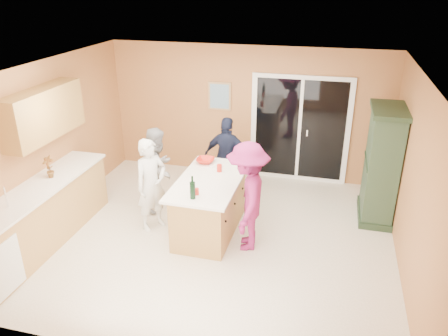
% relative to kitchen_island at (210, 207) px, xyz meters
% --- Properties ---
extents(floor, '(5.50, 5.50, 0.00)m').
position_rel_kitchen_island_xyz_m(floor, '(0.10, -0.15, -0.43)').
color(floor, '#F0E4CF').
rests_on(floor, ground).
extents(ceiling, '(5.50, 5.00, 0.10)m').
position_rel_kitchen_island_xyz_m(ceiling, '(0.10, -0.15, 2.17)').
color(ceiling, silver).
rests_on(ceiling, wall_back).
extents(wall_back, '(5.50, 0.10, 2.60)m').
position_rel_kitchen_island_xyz_m(wall_back, '(0.10, 2.35, 0.87)').
color(wall_back, tan).
rests_on(wall_back, ground).
extents(wall_front, '(5.50, 0.10, 2.60)m').
position_rel_kitchen_island_xyz_m(wall_front, '(0.10, -2.65, 0.87)').
color(wall_front, tan).
rests_on(wall_front, ground).
extents(wall_left, '(0.10, 5.00, 2.60)m').
position_rel_kitchen_island_xyz_m(wall_left, '(-2.65, -0.15, 0.87)').
color(wall_left, tan).
rests_on(wall_left, ground).
extents(wall_right, '(0.10, 5.00, 2.60)m').
position_rel_kitchen_island_xyz_m(wall_right, '(2.85, -0.15, 0.87)').
color(wall_right, tan).
rests_on(wall_right, ground).
extents(left_cabinet_run, '(0.65, 3.05, 1.24)m').
position_rel_kitchen_island_xyz_m(left_cabinet_run, '(-2.35, -1.20, 0.04)').
color(left_cabinet_run, '#B68646').
rests_on(left_cabinet_run, floor).
extents(upper_cabinets, '(0.35, 1.60, 0.75)m').
position_rel_kitchen_island_xyz_m(upper_cabinets, '(-2.48, -0.35, 1.45)').
color(upper_cabinets, '#B68646').
rests_on(upper_cabinets, wall_left).
extents(sliding_door, '(1.90, 0.07, 2.10)m').
position_rel_kitchen_island_xyz_m(sliding_door, '(1.15, 2.32, 0.62)').
color(sliding_door, white).
rests_on(sliding_door, floor).
extents(framed_picture, '(0.46, 0.04, 0.56)m').
position_rel_kitchen_island_xyz_m(framed_picture, '(-0.45, 2.33, 1.17)').
color(framed_picture, '#A78153').
rests_on(framed_picture, wall_back).
extents(kitchen_island, '(0.96, 1.74, 0.91)m').
position_rel_kitchen_island_xyz_m(kitchen_island, '(0.00, 0.00, 0.00)').
color(kitchen_island, '#B68646').
rests_on(kitchen_island, floor).
extents(green_hutch, '(0.55, 1.04, 1.91)m').
position_rel_kitchen_island_xyz_m(green_hutch, '(2.59, 1.14, 0.51)').
color(green_hutch, '#1F3320').
rests_on(green_hutch, floor).
extents(woman_white, '(0.60, 0.66, 1.51)m').
position_rel_kitchen_island_xyz_m(woman_white, '(-0.92, -0.10, 0.33)').
color(woman_white, white).
rests_on(woman_white, floor).
extents(woman_grey, '(0.63, 0.77, 1.47)m').
position_rel_kitchen_island_xyz_m(woman_grey, '(-1.07, 0.55, 0.31)').
color(woman_grey, '#9C9C9F').
rests_on(woman_grey, floor).
extents(woman_navy, '(0.90, 0.43, 1.50)m').
position_rel_kitchen_island_xyz_m(woman_navy, '(-0.04, 1.31, 0.32)').
color(woman_navy, '#1B1F3C').
rests_on(woman_navy, floor).
extents(woman_magenta, '(0.76, 1.15, 1.66)m').
position_rel_kitchen_island_xyz_m(woman_magenta, '(0.65, -0.27, 0.40)').
color(woman_magenta, '#8E1F4C').
rests_on(woman_magenta, floor).
extents(serving_bowl, '(0.31, 0.31, 0.07)m').
position_rel_kitchen_island_xyz_m(serving_bowl, '(-0.24, 0.62, 0.52)').
color(serving_bowl, red).
rests_on(serving_bowl, kitchen_island).
extents(tulip_vase, '(0.20, 0.14, 0.35)m').
position_rel_kitchen_island_xyz_m(tulip_vase, '(-2.35, -0.59, 0.69)').
color(tulip_vase, '#A81610').
rests_on(tulip_vase, left_cabinet_run).
extents(tumbler_near, '(0.08, 0.08, 0.10)m').
position_rel_kitchen_island_xyz_m(tumbler_near, '(-0.03, -0.53, 0.53)').
color(tumbler_near, red).
rests_on(tumbler_near, kitchen_island).
extents(tumbler_far, '(0.10, 0.10, 0.12)m').
position_rel_kitchen_island_xyz_m(tumbler_far, '(0.07, 0.33, 0.54)').
color(tumbler_far, red).
rests_on(tumbler_far, kitchen_island).
extents(wine_bottle, '(0.08, 0.08, 0.34)m').
position_rel_kitchen_island_xyz_m(wine_bottle, '(-0.05, -0.65, 0.62)').
color(wine_bottle, black).
rests_on(wine_bottle, kitchen_island).
extents(white_plate, '(0.30, 0.30, 0.02)m').
position_rel_kitchen_island_xyz_m(white_plate, '(-0.03, 0.51, 0.49)').
color(white_plate, silver).
rests_on(white_plate, kitchen_island).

